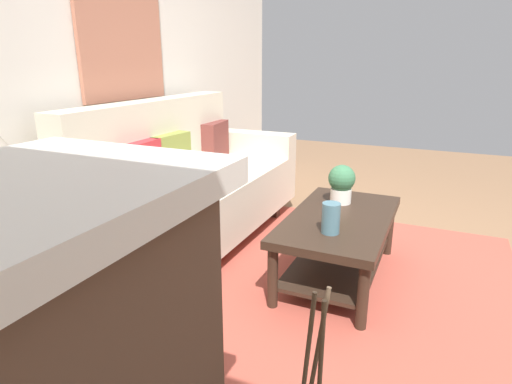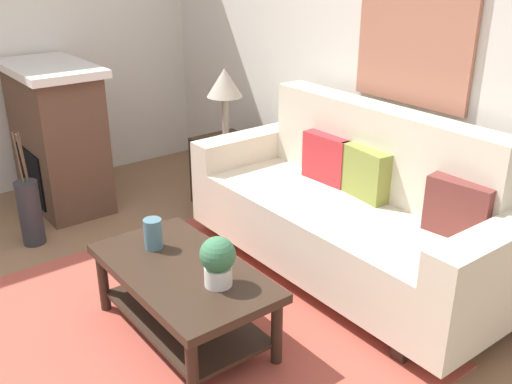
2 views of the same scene
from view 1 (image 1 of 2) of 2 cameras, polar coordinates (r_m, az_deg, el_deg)
ground_plane at (r=2.76m, az=21.29°, el=-13.34°), size 9.31×9.31×0.00m
wall_back at (r=3.29m, az=-19.64°, el=16.34°), size 5.31×0.10×2.70m
area_rug at (r=2.81m, az=10.91°, el=-11.72°), size 2.39×2.13×0.01m
couch at (r=3.19m, az=-9.46°, el=0.28°), size 2.19×0.84×1.08m
throw_pillow_crimson at (r=2.93m, az=-15.42°, el=3.43°), size 0.37×0.14×0.32m
throw_pillow_olive at (r=3.19m, az=-11.57°, el=4.83°), size 0.37×0.16×0.32m
throw_pillow_maroon at (r=3.75m, az=-5.52°, el=6.96°), size 0.37×0.17×0.32m
coffee_table at (r=2.72m, az=11.13°, el=-5.48°), size 1.10×0.60×0.43m
tabletop_vase at (r=2.39m, az=10.06°, el=-3.49°), size 0.10×0.10×0.17m
potted_plant_tabletop at (r=2.88m, az=11.47°, el=1.25°), size 0.18×0.18×0.26m
side_table at (r=2.34m, az=-29.48°, el=-12.56°), size 0.44×0.44×0.56m
floor_vase_branch_a at (r=1.14m, az=8.27°, el=-20.59°), size 0.05×0.04×0.36m
floor_vase_branch_b at (r=1.12m, az=6.91°, el=-21.29°), size 0.03×0.03×0.36m
floor_vase_branch_c at (r=1.12m, az=8.73°, el=-21.66°), size 0.04×0.02×0.36m
framed_painting at (r=3.33m, az=-17.52°, el=19.00°), size 0.85×0.03×0.84m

